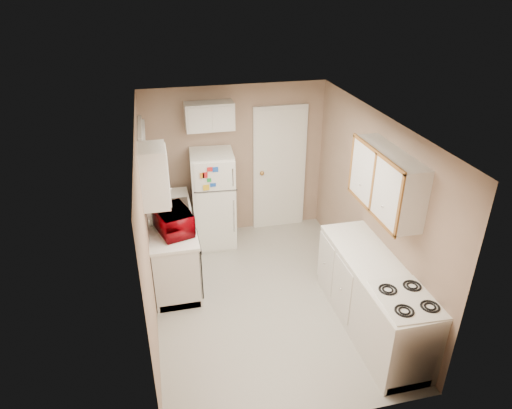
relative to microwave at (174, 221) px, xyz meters
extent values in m
plane|color=beige|center=(1.07, -0.47, -1.05)|extent=(3.80, 3.80, 0.00)
plane|color=white|center=(1.07, -0.47, 1.35)|extent=(3.80, 3.80, 0.00)
plane|color=tan|center=(-0.33, -0.47, 0.15)|extent=(3.80, 3.80, 0.00)
plane|color=tan|center=(2.47, -0.47, 0.15)|extent=(3.80, 3.80, 0.00)
plane|color=tan|center=(1.07, 1.43, 0.15)|extent=(2.80, 2.80, 0.00)
plane|color=tan|center=(1.07, -2.37, 0.15)|extent=(2.80, 2.80, 0.00)
cube|color=silver|center=(-0.03, 0.43, -0.60)|extent=(0.60, 1.80, 0.90)
cube|color=black|center=(0.26, -0.17, -0.56)|extent=(0.03, 0.58, 0.72)
cube|color=gray|center=(-0.03, 0.58, -0.19)|extent=(0.54, 0.74, 0.16)
imported|color=#7C0007|center=(0.00, 0.00, 0.00)|extent=(0.62, 0.46, 0.37)
imported|color=white|center=(-0.08, 0.82, -0.05)|extent=(0.13, 0.13, 0.21)
cube|color=silver|center=(-0.29, 0.58, 0.55)|extent=(0.10, 0.98, 1.08)
cube|color=silver|center=(-0.18, -0.25, 0.75)|extent=(0.30, 0.45, 0.70)
cube|color=white|center=(0.65, 1.07, -0.29)|extent=(0.67, 0.65, 1.52)
cube|color=silver|center=(0.67, 1.28, 0.95)|extent=(0.70, 0.30, 0.40)
cube|color=white|center=(1.77, 1.39, -0.03)|extent=(0.86, 0.06, 2.08)
cube|color=silver|center=(2.17, -1.27, -0.60)|extent=(0.60, 2.00, 0.90)
cube|color=white|center=(2.22, -1.89, -0.61)|extent=(0.62, 0.75, 0.87)
cube|color=silver|center=(2.32, -0.97, 0.75)|extent=(0.30, 1.20, 0.70)
camera|label=1|loc=(-0.11, -5.11, 2.84)|focal=32.00mm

